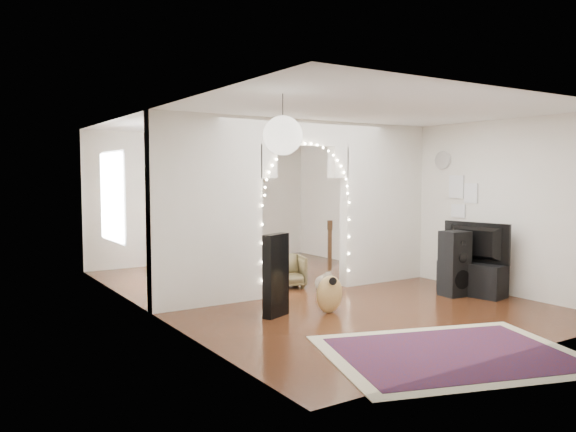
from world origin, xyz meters
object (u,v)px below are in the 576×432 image
bookcase (201,228)px  floor_speaker (455,264)px  acoustic_guitar (330,279)px  dining_chair_left (287,271)px  dining_table (192,233)px  dining_chair_right (256,273)px  media_console (472,279)px

bookcase → floor_speaker: bearing=-58.7°
acoustic_guitar → dining_chair_left: size_ratio=1.82×
dining_table → dining_chair_left: size_ratio=2.21×
acoustic_guitar → floor_speaker: 2.26m
floor_speaker → dining_table: size_ratio=0.77×
dining_chair_right → media_console: bearing=-65.6°
media_console → bookcase: bearing=103.3°
floor_speaker → bookcase: 5.38m
bookcase → dining_chair_left: size_ratio=2.57×
acoustic_guitar → dining_table: acoustic_guitar is taller
floor_speaker → media_console: (0.28, -0.10, -0.25)m
dining_table → dining_chair_left: 2.85m
floor_speaker → dining_chair_right: (-2.19, 2.27, -0.26)m
acoustic_guitar → media_console: (2.54, -0.28, -0.21)m
acoustic_guitar → dining_table: 4.57m
dining_chair_left → dining_chair_right: (-0.40, 0.31, -0.03)m
dining_table → acoustic_guitar: bearing=-83.3°
bookcase → dining_table: bearing=-128.8°
bookcase → dining_chair_left: 3.08m
bookcase → dining_chair_left: bookcase is taller
media_console → dining_table: size_ratio=0.78×
acoustic_guitar → dining_table: bearing=105.7°
media_console → dining_chair_left: bearing=124.6°
acoustic_guitar → dining_chair_right: (0.06, 2.09, -0.23)m
media_console → dining_chair_left: 2.93m
floor_speaker → dining_chair_right: floor_speaker is taller
acoustic_guitar → floor_speaker: bearing=11.0°
dining_chair_left → dining_table: bearing=117.9°
media_console → dining_chair_left: (-2.08, 2.06, 0.01)m
floor_speaker → media_console: 0.39m
dining_chair_left → dining_chair_right: dining_chair_left is taller
media_console → acoustic_guitar: bearing=163.1°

